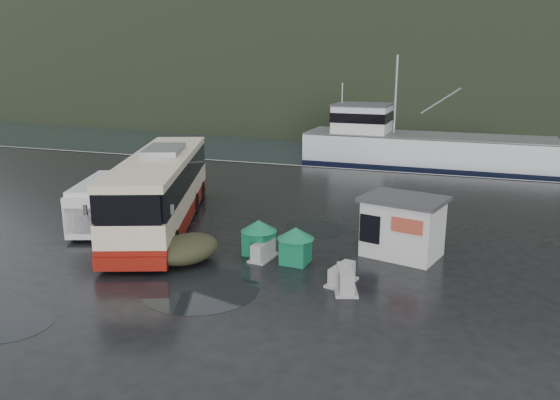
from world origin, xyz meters
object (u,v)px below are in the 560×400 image
(waste_bin_right, at_px, (259,255))
(jersey_barrier_c, at_px, (341,283))
(coach_bus, at_px, (164,225))
(jersey_barrier_a, at_px, (263,259))
(ticket_kiosk, at_px, (401,255))
(white_van, at_px, (104,226))
(dome_tent, at_px, (188,262))
(fishing_trawler, at_px, (425,156))
(jersey_barrier_b, at_px, (345,290))
(waste_bin_left, at_px, (295,263))

(waste_bin_right, bearing_deg, jersey_barrier_c, -24.90)
(coach_bus, height_order, waste_bin_right, coach_bus)
(jersey_barrier_a, bearing_deg, jersey_barrier_c, -21.95)
(ticket_kiosk, xyz_separation_m, jersey_barrier_c, (-1.72, -3.82, 0.00))
(white_van, distance_m, jersey_barrier_a, 9.38)
(dome_tent, bearing_deg, white_van, 154.06)
(jersey_barrier_a, height_order, fishing_trawler, fishing_trawler)
(coach_bus, relative_size, jersey_barrier_c, 9.31)
(ticket_kiosk, bearing_deg, dome_tent, -141.04)
(coach_bus, xyz_separation_m, waste_bin_right, (6.15, -2.45, 0.00))
(ticket_kiosk, relative_size, fishing_trawler, 0.13)
(jersey_barrier_a, relative_size, jersey_barrier_b, 0.94)
(jersey_barrier_b, bearing_deg, fishing_trawler, 89.33)
(waste_bin_right, xyz_separation_m, dome_tent, (-2.48, -1.79, 0.00))
(white_van, relative_size, jersey_barrier_b, 3.52)
(jersey_barrier_a, bearing_deg, coach_bus, 156.43)
(waste_bin_right, height_order, jersey_barrier_a, waste_bin_right)
(jersey_barrier_b, distance_m, jersey_barrier_c, 0.57)
(waste_bin_right, distance_m, fishing_trawler, 28.25)
(ticket_kiosk, height_order, jersey_barrier_b, ticket_kiosk)
(coach_bus, height_order, white_van, coach_bus)
(jersey_barrier_a, xyz_separation_m, jersey_barrier_c, (3.70, -1.49, 0.00))
(coach_bus, bearing_deg, jersey_barrier_c, -43.30)
(white_van, relative_size, jersey_barrier_a, 3.74)
(waste_bin_right, bearing_deg, ticket_kiosk, 18.65)
(waste_bin_right, height_order, jersey_barrier_b, waste_bin_right)
(waste_bin_left, bearing_deg, fishing_trawler, 84.20)
(dome_tent, bearing_deg, waste_bin_right, 35.80)
(waste_bin_left, relative_size, dome_tent, 0.52)
(dome_tent, xyz_separation_m, jersey_barrier_b, (6.77, -0.61, 0.00))
(waste_bin_left, height_order, jersey_barrier_a, waste_bin_left)
(waste_bin_right, bearing_deg, waste_bin_left, -13.29)
(dome_tent, distance_m, fishing_trawler, 30.49)
(coach_bus, xyz_separation_m, jersey_barrier_b, (10.44, -4.84, 0.00))
(ticket_kiosk, height_order, jersey_barrier_c, ticket_kiosk)
(dome_tent, bearing_deg, ticket_kiosk, 24.36)
(waste_bin_left, bearing_deg, coach_bus, 160.12)
(jersey_barrier_b, bearing_deg, ticket_kiosk, 71.21)
(waste_bin_right, relative_size, ticket_kiosk, 0.47)
(dome_tent, distance_m, jersey_barrier_c, 6.52)
(waste_bin_right, xyz_separation_m, jersey_barrier_a, (0.34, -0.38, 0.00))
(coach_bus, xyz_separation_m, waste_bin_left, (7.92, -2.86, 0.00))
(dome_tent, relative_size, jersey_barrier_a, 1.93)
(white_van, distance_m, waste_bin_right, 8.99)
(ticket_kiosk, bearing_deg, white_van, -163.00)
(waste_bin_left, height_order, fishing_trawler, fishing_trawler)
(waste_bin_right, xyz_separation_m, ticket_kiosk, (5.76, 1.95, 0.00))
(waste_bin_left, xyz_separation_m, fishing_trawler, (2.87, 28.28, 0.00))
(jersey_barrier_a, bearing_deg, jersey_barrier_b, -26.94)
(waste_bin_right, xyz_separation_m, jersey_barrier_c, (4.04, -1.88, 0.00))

